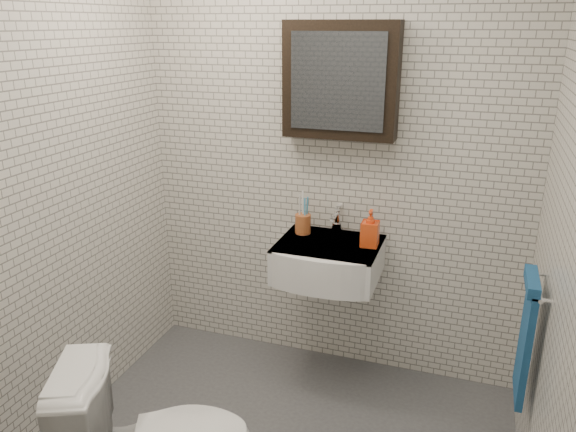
% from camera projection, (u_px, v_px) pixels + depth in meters
% --- Properties ---
extents(room_shell, '(2.22, 2.02, 2.51)m').
position_uv_depth(room_shell, '(269.00, 164.00, 2.17)').
color(room_shell, silver).
rests_on(room_shell, ground).
extents(washbasin, '(0.55, 0.50, 0.20)m').
position_uv_depth(washbasin, '(327.00, 262.00, 3.05)').
color(washbasin, white).
rests_on(washbasin, room_shell).
extents(faucet, '(0.06, 0.20, 0.15)m').
position_uv_depth(faucet, '(337.00, 222.00, 3.17)').
color(faucet, silver).
rests_on(faucet, washbasin).
extents(mirror_cabinet, '(0.60, 0.15, 0.60)m').
position_uv_depth(mirror_cabinet, '(341.00, 81.00, 2.91)').
color(mirror_cabinet, black).
rests_on(mirror_cabinet, room_shell).
extents(towel_rail, '(0.09, 0.30, 0.58)m').
position_uv_depth(towel_rail, '(526.00, 333.00, 2.41)').
color(towel_rail, silver).
rests_on(towel_rail, room_shell).
extents(toothbrush_cup, '(0.11, 0.11, 0.24)m').
position_uv_depth(toothbrush_cup, '(303.00, 223.00, 3.18)').
color(toothbrush_cup, '#AA552A').
rests_on(toothbrush_cup, washbasin).
extents(soap_bottle, '(0.09, 0.10, 0.20)m').
position_uv_depth(soap_bottle, '(370.00, 228.00, 2.98)').
color(soap_bottle, orange).
rests_on(soap_bottle, washbasin).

